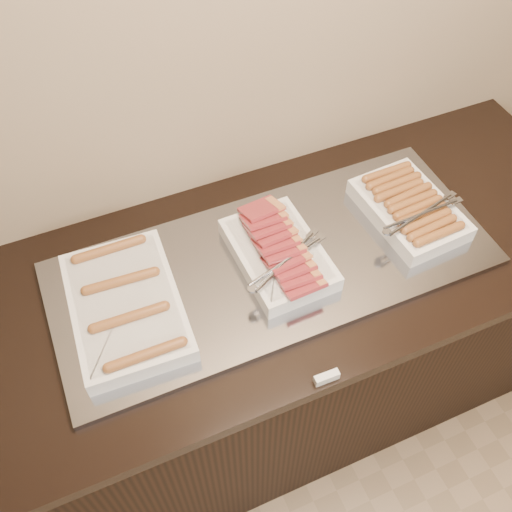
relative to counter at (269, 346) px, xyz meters
The scene contains 6 objects.
counter is the anchor object (origin of this frame).
warming_tray 0.46m from the counter, ahead, with size 1.20×0.50×0.02m, color #8E929B.
dish_left 0.64m from the counter, behind, with size 0.28×0.41×0.07m.
dish_center 0.50m from the counter, 14.66° to the right, with size 0.27×0.35×0.10m.
dish_right 0.66m from the counter, ahead, with size 0.27×0.34×0.08m.
label_holder 0.58m from the counter, 93.25° to the right, with size 0.06×0.02×0.02m, color silver.
Camera 1 is at (-0.41, 1.28, 2.15)m, focal length 40.00 mm.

